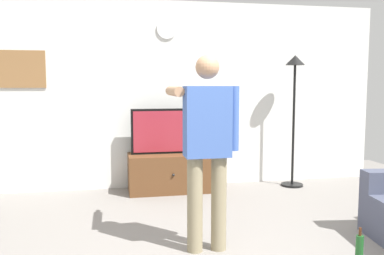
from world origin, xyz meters
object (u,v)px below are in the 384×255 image
(television, at_px, (170,131))
(wall_clock, at_px, (167,29))
(person_standing_nearer_lamp, at_px, (207,142))
(tv_stand, at_px, (170,172))
(framed_picture, at_px, (18,69))
(beverage_bottle, at_px, (359,248))
(floor_lamp, at_px, (294,93))

(television, distance_m, wall_clock, 1.46)
(television, height_order, person_standing_nearer_lamp, person_standing_nearer_lamp)
(tv_stand, height_order, framed_picture, framed_picture)
(tv_stand, relative_size, person_standing_nearer_lamp, 0.67)
(tv_stand, distance_m, person_standing_nearer_lamp, 2.25)
(tv_stand, relative_size, beverage_bottle, 3.95)
(television, xyz_separation_m, floor_lamp, (1.82, -0.10, 0.53))
(wall_clock, distance_m, person_standing_nearer_lamp, 2.75)
(television, xyz_separation_m, person_standing_nearer_lamp, (0.02, -2.18, 0.15))
(wall_clock, relative_size, floor_lamp, 0.15)
(tv_stand, relative_size, wall_clock, 4.16)
(television, height_order, floor_lamp, floor_lamp)
(tv_stand, bearing_deg, floor_lamp, -1.76)
(framed_picture, bearing_deg, floor_lamp, -5.21)
(television, height_order, wall_clock, wall_clock)
(television, xyz_separation_m, wall_clock, (0.00, 0.24, 1.44))
(tv_stand, distance_m, floor_lamp, 2.13)
(tv_stand, xyz_separation_m, television, (0.00, 0.05, 0.58))
(floor_lamp, relative_size, person_standing_nearer_lamp, 1.09)
(television, bearing_deg, beverage_bottle, -65.24)
(wall_clock, relative_size, person_standing_nearer_lamp, 0.16)
(framed_picture, xyz_separation_m, beverage_bottle, (3.27, -2.93, -1.59))
(wall_clock, bearing_deg, tv_stand, -90.00)
(wall_clock, height_order, floor_lamp, wall_clock)
(wall_clock, height_order, framed_picture, wall_clock)
(television, bearing_deg, tv_stand, -90.00)
(tv_stand, distance_m, beverage_bottle, 2.92)
(television, distance_m, floor_lamp, 1.90)
(floor_lamp, bearing_deg, wall_clock, 169.24)
(television, relative_size, floor_lamp, 0.56)
(wall_clock, relative_size, framed_picture, 0.40)
(floor_lamp, xyz_separation_m, beverage_bottle, (-0.58, -2.58, -1.26))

